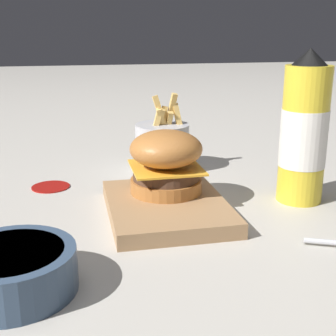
{
  "coord_description": "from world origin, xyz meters",
  "views": [
    {
      "loc": [
        -0.66,
        0.14,
        0.27
      ],
      "look_at": [
        -0.01,
        -0.0,
        0.07
      ],
      "focal_mm": 50.0,
      "sensor_mm": 36.0,
      "label": 1
    }
  ],
  "objects": [
    {
      "name": "ground_plane",
      "position": [
        0.0,
        0.0,
        0.0
      ],
      "size": [
        6.0,
        6.0,
        0.0
      ],
      "primitive_type": "plane",
      "color": "#B7B2A8"
    },
    {
      "name": "ketchup_puddle",
      "position": [
        0.15,
        0.17,
        0.0
      ],
      "size": [
        0.07,
        0.07,
        0.0
      ],
      "color": "#9E140F",
      "rests_on": "ground_plane"
    },
    {
      "name": "ketchup_bottle",
      "position": [
        0.0,
        -0.22,
        0.11
      ],
      "size": [
        0.07,
        0.07,
        0.24
      ],
      "color": "yellow",
      "rests_on": "ground_plane"
    },
    {
      "name": "fries_basket",
      "position": [
        0.21,
        -0.04,
        0.05
      ],
      "size": [
        0.11,
        0.11,
        0.15
      ],
      "color": "#B7B7BC",
      "rests_on": "ground_plane"
    },
    {
      "name": "burger",
      "position": [
        0.02,
        -0.01,
        0.07
      ],
      "size": [
        0.11,
        0.11,
        0.1
      ],
      "color": "#AD6B33",
      "rests_on": "serving_board"
    },
    {
      "name": "serving_board",
      "position": [
        -0.01,
        -0.0,
        0.01
      ],
      "size": [
        0.22,
        0.17,
        0.02
      ],
      "color": "#A37A51",
      "rests_on": "ground_plane"
    },
    {
      "name": "side_bowl",
      "position": [
        -0.19,
        0.2,
        0.03
      ],
      "size": [
        0.14,
        0.14,
        0.05
      ],
      "color": "#384C66",
      "rests_on": "ground_plane"
    }
  ]
}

